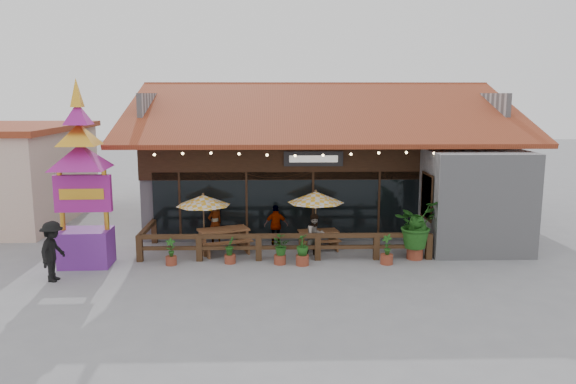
{
  "coord_description": "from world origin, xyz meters",
  "views": [
    {
      "loc": [
        -2.01,
        -18.85,
        5.58
      ],
      "look_at": [
        -1.45,
        1.5,
        2.0
      ],
      "focal_mm": 35.0,
      "sensor_mm": 36.0,
      "label": 1
    }
  ],
  "objects_px": {
    "picnic_table_right": "(318,236)",
    "umbrella_right": "(316,197)",
    "umbrella_left": "(203,201)",
    "picnic_table_left": "(224,236)",
    "thai_sign_tower": "(81,161)",
    "pedestrian": "(53,251)",
    "tropical_plant": "(416,225)"
  },
  "relations": [
    {
      "from": "umbrella_left",
      "to": "thai_sign_tower",
      "type": "xyz_separation_m",
      "value": [
        -3.64,
        -1.76,
        1.63
      ]
    },
    {
      "from": "umbrella_left",
      "to": "thai_sign_tower",
      "type": "height_order",
      "value": "thai_sign_tower"
    },
    {
      "from": "picnic_table_left",
      "to": "picnic_table_right",
      "type": "xyz_separation_m",
      "value": [
        3.41,
        0.31,
        -0.11
      ]
    },
    {
      "from": "thai_sign_tower",
      "to": "pedestrian",
      "type": "distance_m",
      "value": 3.0
    },
    {
      "from": "umbrella_right",
      "to": "tropical_plant",
      "type": "bearing_deg",
      "value": -22.63
    },
    {
      "from": "umbrella_right",
      "to": "picnic_table_right",
      "type": "xyz_separation_m",
      "value": [
        0.11,
        -0.01,
        -1.45
      ]
    },
    {
      "from": "umbrella_left",
      "to": "thai_sign_tower",
      "type": "bearing_deg",
      "value": -154.2
    },
    {
      "from": "umbrella_right",
      "to": "picnic_table_left",
      "type": "bearing_deg",
      "value": -174.51
    },
    {
      "from": "umbrella_right",
      "to": "pedestrian",
      "type": "xyz_separation_m",
      "value": [
        -8.14,
        -3.36,
        -0.99
      ]
    },
    {
      "from": "umbrella_left",
      "to": "umbrella_right",
      "type": "bearing_deg",
      "value": 0.64
    },
    {
      "from": "umbrella_left",
      "to": "picnic_table_left",
      "type": "distance_m",
      "value": 1.47
    },
    {
      "from": "tropical_plant",
      "to": "umbrella_left",
      "type": "bearing_deg",
      "value": 169.69
    },
    {
      "from": "umbrella_right",
      "to": "tropical_plant",
      "type": "distance_m",
      "value": 3.66
    },
    {
      "from": "picnic_table_right",
      "to": "pedestrian",
      "type": "distance_m",
      "value": 8.92
    },
    {
      "from": "umbrella_right",
      "to": "pedestrian",
      "type": "distance_m",
      "value": 8.86
    },
    {
      "from": "picnic_table_right",
      "to": "tropical_plant",
      "type": "bearing_deg",
      "value": -23.2
    },
    {
      "from": "thai_sign_tower",
      "to": "tropical_plant",
      "type": "distance_m",
      "value": 11.22
    },
    {
      "from": "umbrella_right",
      "to": "picnic_table_left",
      "type": "height_order",
      "value": "umbrella_right"
    },
    {
      "from": "picnic_table_right",
      "to": "tropical_plant",
      "type": "distance_m",
      "value": 3.56
    },
    {
      "from": "thai_sign_tower",
      "to": "tropical_plant",
      "type": "bearing_deg",
      "value": 2.21
    },
    {
      "from": "pedestrian",
      "to": "tropical_plant",
      "type": "bearing_deg",
      "value": -74.26
    },
    {
      "from": "picnic_table_left",
      "to": "pedestrian",
      "type": "distance_m",
      "value": 5.72
    },
    {
      "from": "thai_sign_tower",
      "to": "picnic_table_left",
      "type": "bearing_deg",
      "value": 18.82
    },
    {
      "from": "umbrella_right",
      "to": "picnic_table_left",
      "type": "distance_m",
      "value": 3.58
    },
    {
      "from": "umbrella_left",
      "to": "thai_sign_tower",
      "type": "relative_size",
      "value": 0.37
    },
    {
      "from": "picnic_table_right",
      "to": "tropical_plant",
      "type": "relative_size",
      "value": 0.78
    },
    {
      "from": "pedestrian",
      "to": "picnic_table_right",
      "type": "bearing_deg",
      "value": -61.96
    },
    {
      "from": "pedestrian",
      "to": "picnic_table_left",
      "type": "bearing_deg",
      "value": -51.92
    },
    {
      "from": "umbrella_right",
      "to": "picnic_table_right",
      "type": "relative_size",
      "value": 1.42
    },
    {
      "from": "picnic_table_right",
      "to": "umbrella_right",
      "type": "bearing_deg",
      "value": 176.42
    },
    {
      "from": "umbrella_right",
      "to": "picnic_table_left",
      "type": "xyz_separation_m",
      "value": [
        -3.31,
        -0.32,
        -1.34
      ]
    },
    {
      "from": "umbrella_right",
      "to": "thai_sign_tower",
      "type": "xyz_separation_m",
      "value": [
        -7.67,
        -1.8,
        1.54
      ]
    }
  ]
}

